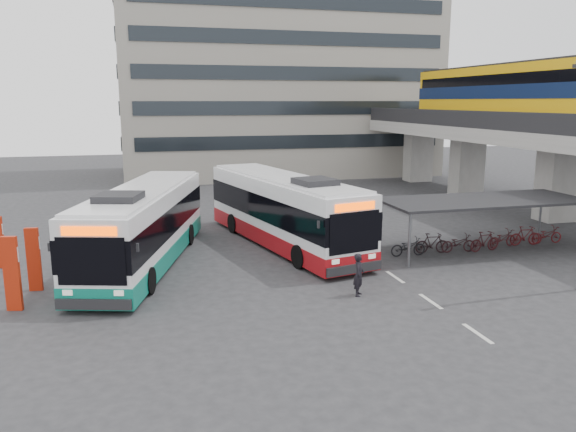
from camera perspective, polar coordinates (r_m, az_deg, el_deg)
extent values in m
plane|color=#28282B|center=(23.04, 5.16, -6.69)|extent=(120.00, 120.00, 0.00)
cube|color=gray|center=(37.95, 25.76, 3.02)|extent=(2.20, 1.60, 4.60)
cube|color=gray|center=(45.95, 17.71, 4.93)|extent=(2.20, 1.60, 4.60)
cube|color=gray|center=(52.84, 13.08, 5.98)|extent=(2.20, 1.60, 4.60)
cube|color=gray|center=(40.81, 22.46, 7.70)|extent=(8.00, 32.00, 0.90)
cube|color=black|center=(38.63, 18.07, 9.32)|extent=(0.35, 32.00, 1.10)
cube|color=black|center=(43.13, 26.60, 8.86)|extent=(0.35, 32.00, 1.10)
cube|color=#E0A30D|center=(41.94, 21.51, 11.35)|extent=(2.90, 20.00, 3.90)
cube|color=#0A1739|center=(41.94, 21.53, 11.62)|extent=(2.98, 20.02, 0.90)
cube|color=black|center=(41.96, 21.61, 12.71)|extent=(2.96, 19.20, 0.70)
cube|color=black|center=(42.00, 21.71, 14.01)|extent=(2.70, 19.60, 0.25)
cylinder|color=#595B60|center=(28.36, 8.96, -0.77)|extent=(0.12, 0.12, 2.40)
cylinder|color=#595B60|center=(33.35, 24.26, 0.18)|extent=(0.12, 0.12, 2.40)
cylinder|color=#595B60|center=(25.20, 12.23, -2.47)|extent=(0.12, 0.12, 2.40)
cube|color=black|center=(28.87, 19.25, 1.52)|extent=(10.00, 4.00, 0.12)
imported|color=black|center=(27.29, 11.96, -3.00)|extent=(1.71, 0.60, 0.90)
imported|color=black|center=(27.89, 14.42, -2.69)|extent=(1.66, 0.47, 1.00)
imported|color=black|center=(28.56, 16.76, -2.59)|extent=(1.71, 0.60, 0.90)
imported|color=black|center=(29.26, 19.00, -2.30)|extent=(1.66, 0.47, 1.00)
imported|color=#350C0F|center=(30.02, 21.11, -2.20)|extent=(1.71, 0.60, 0.90)
imported|color=#3F0C0F|center=(30.80, 23.14, -1.93)|extent=(1.66, 0.47, 1.00)
imported|color=#490C0F|center=(31.64, 25.04, -1.84)|extent=(1.71, 0.60, 0.90)
cube|color=gray|center=(58.38, -1.32, 16.81)|extent=(30.00, 15.00, 25.00)
cube|color=beige|center=(19.08, 18.70, -11.24)|extent=(0.15, 1.60, 0.01)
cube|color=beige|center=(21.45, 14.29, -8.40)|extent=(0.15, 1.60, 0.01)
cube|color=beige|center=(23.97, 10.82, -6.10)|extent=(0.15, 1.60, 0.01)
cube|color=white|center=(28.38, -0.50, 0.91)|extent=(5.47, 13.06, 2.93)
cube|color=maroon|center=(28.67, -0.50, -1.76)|extent=(5.52, 13.11, 0.80)
cube|color=black|center=(28.36, -0.50, 1.17)|extent=(5.54, 13.09, 1.22)
cube|color=#EF4200|center=(22.77, 6.81, 0.95)|extent=(1.87, 0.50, 0.32)
cube|color=black|center=(25.34, 2.78, 3.49)|extent=(1.97, 2.02, 0.30)
cylinder|color=black|center=(24.60, 1.18, -4.15)|extent=(0.55, 1.11, 1.06)
cylinder|color=black|center=(32.36, -1.36, -0.31)|extent=(0.55, 1.11, 1.06)
cube|color=white|center=(25.78, -14.43, -0.64)|extent=(6.10, 12.80, 2.88)
cube|color=#0C6D59|center=(26.08, -14.29, -3.50)|extent=(6.15, 12.85, 0.78)
cube|color=black|center=(25.75, -14.45, -0.35)|extent=(6.17, 12.83, 1.20)
cube|color=#EF4200|center=(19.75, -19.56, -1.45)|extent=(1.81, 0.60, 0.31)
cube|color=black|center=(22.53, -16.82, 1.82)|extent=(2.01, 2.06, 0.29)
cylinder|color=black|center=(22.85, -20.06, -6.14)|extent=(0.60, 1.09, 1.05)
cylinder|color=black|center=(29.11, -10.03, -1.86)|extent=(0.60, 1.09, 1.05)
imported|color=black|center=(21.34, 7.21, -5.92)|extent=(0.63, 0.71, 1.64)
cube|color=#AA200A|center=(21.79, -26.25, -5.28)|extent=(0.56, 0.29, 2.67)
cube|color=white|center=(21.61, -26.41, -3.52)|extent=(0.57, 0.18, 0.53)
cube|color=#AA200A|center=(23.71, -24.42, -4.04)|extent=(0.51, 0.22, 2.49)
cube|color=white|center=(23.55, -24.55, -2.52)|extent=(0.54, 0.11, 0.50)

